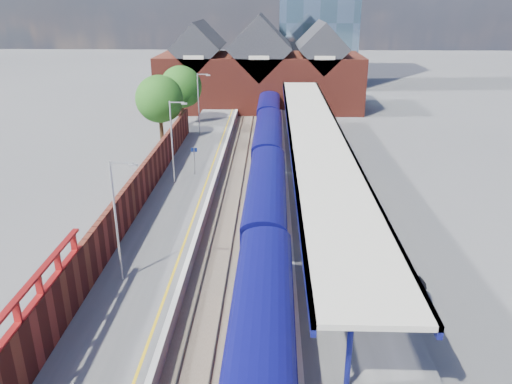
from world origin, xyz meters
TOP-DOWN VIEW (x-y plane):
  - ground at (0.00, 30.00)m, footprint 240.00×240.00m
  - ballast_bed at (0.00, 20.00)m, footprint 6.00×76.00m
  - rails at (0.00, 20.00)m, footprint 4.51×76.00m
  - left_platform at (-5.50, 20.00)m, footprint 5.00×76.00m
  - right_platform at (6.00, 20.00)m, footprint 6.00×76.00m
  - coping_left at (-3.15, 20.00)m, footprint 0.30×76.00m
  - coping_right at (3.15, 20.00)m, footprint 0.30×76.00m
  - yellow_line at (-3.75, 20.00)m, footprint 0.14×76.00m
  - train at (1.49, 24.38)m, footprint 2.98×65.93m
  - canopy at (5.48, 21.95)m, footprint 4.50×52.00m
  - lamp_post_b at (-6.36, 6.00)m, footprint 1.48×0.18m
  - lamp_post_c at (-6.36, 22.00)m, footprint 1.48×0.18m
  - lamp_post_d at (-6.36, 38.00)m, footprint 1.48×0.18m
  - platform_sign at (-5.00, 24.00)m, footprint 0.55×0.08m
  - brick_wall at (-8.10, 13.54)m, footprint 0.35×50.00m
  - station_building at (0.00, 58.00)m, footprint 30.00×12.12m
  - tree_near at (-10.35, 35.91)m, footprint 5.20×5.20m
  - tree_far at (-9.35, 43.91)m, footprint 5.20×5.20m
  - parked_car_silver at (7.29, 11.78)m, footprint 4.01×2.45m
  - parked_car_dark at (8.06, 5.54)m, footprint 4.69×2.52m
  - parked_car_blue at (7.70, 18.82)m, footprint 4.42×2.23m

SIDE VIEW (x-z plane):
  - ground at x=0.00m, z-range 0.00..0.00m
  - ballast_bed at x=0.00m, z-range 0.00..0.06m
  - rails at x=0.00m, z-range 0.05..0.19m
  - left_platform at x=-5.50m, z-range 0.00..1.00m
  - right_platform at x=6.00m, z-range 0.00..1.00m
  - yellow_line at x=-3.75m, z-range 1.00..1.01m
  - coping_left at x=-3.15m, z-range 1.00..1.05m
  - coping_right at x=3.15m, z-range 1.00..1.05m
  - parked_car_blue at x=7.70m, z-range 1.00..2.20m
  - parked_car_silver at x=7.29m, z-range 1.00..2.25m
  - parked_car_dark at x=8.06m, z-range 1.00..2.29m
  - train at x=1.49m, z-range 0.40..3.85m
  - brick_wall at x=-8.10m, z-range 0.52..4.38m
  - platform_sign at x=-5.00m, z-range 1.44..3.94m
  - lamp_post_b at x=-6.36m, z-range 1.49..8.49m
  - lamp_post_c at x=-6.36m, z-range 1.49..8.49m
  - lamp_post_d at x=-6.36m, z-range 1.49..8.49m
  - canopy at x=5.48m, z-range 3.01..7.49m
  - tree_near at x=-10.35m, z-range 1.30..9.40m
  - tree_far at x=-9.35m, z-range 1.30..9.40m
  - station_building at x=0.00m, z-range -1.44..12.34m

